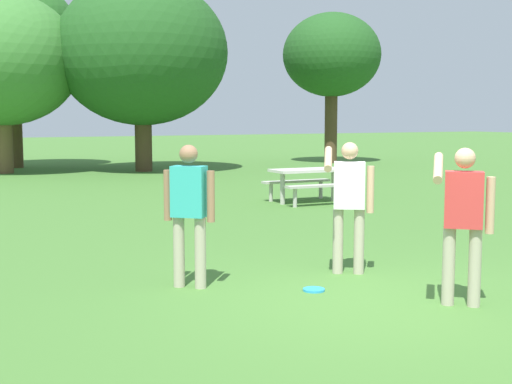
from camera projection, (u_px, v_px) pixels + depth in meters
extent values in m
plane|color=#447530|center=(380.00, 304.00, 7.33)|extent=(120.00, 120.00, 0.00)
cylinder|color=#B7AD93|center=(475.00, 268.00, 7.18)|extent=(0.13, 0.13, 0.82)
cylinder|color=#B7AD93|center=(449.00, 266.00, 7.25)|extent=(0.13, 0.13, 0.82)
cube|color=#D83838|center=(464.00, 200.00, 7.14)|extent=(0.43, 0.42, 0.58)
sphere|color=tan|center=(465.00, 158.00, 7.09)|extent=(0.21, 0.21, 0.21)
cylinder|color=tan|center=(490.00, 205.00, 7.08)|extent=(0.09, 0.09, 0.58)
cylinder|color=tan|center=(438.00, 168.00, 6.91)|extent=(0.45, 0.49, 0.28)
cylinder|color=#B7AD93|center=(179.00, 252.00, 8.02)|extent=(0.13, 0.13, 0.82)
cylinder|color=#B7AD93|center=(200.00, 253.00, 7.95)|extent=(0.13, 0.13, 0.82)
cube|color=#33B2AD|center=(189.00, 191.00, 7.91)|extent=(0.43, 0.42, 0.58)
sphere|color=#9E7051|center=(189.00, 154.00, 7.87)|extent=(0.21, 0.21, 0.21)
cylinder|color=#9E7051|center=(168.00, 195.00, 7.98)|extent=(0.09, 0.09, 0.58)
cylinder|color=#9E7051|center=(211.00, 197.00, 7.85)|extent=(0.09, 0.09, 0.58)
cylinder|color=#B7AD93|center=(359.00, 241.00, 8.68)|extent=(0.13, 0.13, 0.82)
cylinder|color=#B7AD93|center=(338.00, 241.00, 8.71)|extent=(0.13, 0.13, 0.82)
cube|color=white|center=(349.00, 185.00, 8.62)|extent=(0.44, 0.39, 0.58)
sphere|color=tan|center=(350.00, 151.00, 8.58)|extent=(0.21, 0.21, 0.21)
cylinder|color=tan|center=(370.00, 189.00, 8.60)|extent=(0.09, 0.09, 0.58)
cylinder|color=tan|center=(328.00, 159.00, 8.34)|extent=(0.39, 0.53, 0.28)
cylinder|color=#2D9EDB|center=(314.00, 290.00, 7.87)|extent=(0.25, 0.25, 0.03)
cube|color=beige|center=(309.00, 170.00, 15.76)|extent=(1.72, 0.81, 0.06)
cube|color=#B6B2A8|center=(322.00, 186.00, 15.27)|extent=(1.71, 0.31, 0.05)
cube|color=#B6B2A8|center=(296.00, 181.00, 16.31)|extent=(1.71, 0.31, 0.05)
cylinder|color=#B6B2A8|center=(283.00, 188.00, 15.52)|extent=(0.11, 0.11, 0.71)
cylinder|color=#B6B2A8|center=(295.00, 198.00, 15.01)|extent=(0.09, 0.09, 0.41)
cylinder|color=#B6B2A8|center=(271.00, 192.00, 16.06)|extent=(0.09, 0.09, 0.41)
cylinder|color=#B6B2A8|center=(334.00, 186.00, 16.08)|extent=(0.11, 0.11, 0.71)
cylinder|color=#B6B2A8|center=(347.00, 195.00, 15.58)|extent=(0.09, 0.09, 0.41)
cylinder|color=#B6B2A8|center=(321.00, 190.00, 16.62)|extent=(0.09, 0.09, 0.41)
cylinder|color=brown|center=(4.00, 138.00, 23.81)|extent=(0.57, 0.57, 2.42)
ellipsoid|color=#3D7A33|center=(1.00, 59.00, 23.53)|extent=(5.28, 5.28, 4.49)
cylinder|color=brown|center=(14.00, 118.00, 26.30)|extent=(0.55, 0.55, 3.73)
ellipsoid|color=#286023|center=(11.00, 32.00, 25.95)|extent=(4.84, 4.84, 4.12)
cylinder|color=#4C3823|center=(143.00, 136.00, 24.65)|extent=(0.60, 0.60, 2.52)
ellipsoid|color=#21511E|center=(142.00, 52.00, 24.33)|extent=(6.00, 6.00, 5.10)
cylinder|color=#4C3823|center=(331.00, 123.00, 29.01)|extent=(0.52, 0.52, 3.35)
ellipsoid|color=#21511E|center=(332.00, 55.00, 28.71)|extent=(4.03, 4.03, 3.43)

